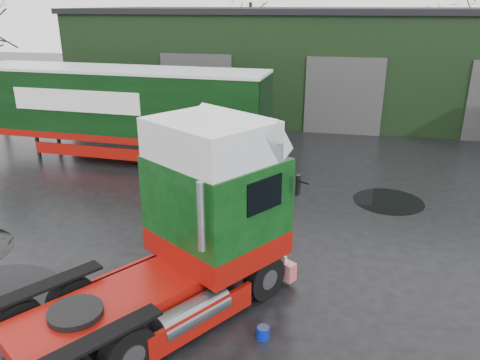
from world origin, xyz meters
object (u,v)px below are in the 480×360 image
(tree_back_a, at_px, (250,26))
(tree_back_b, at_px, (449,41))
(hero_tractor, at_px, (146,233))
(warehouse, at_px, (345,61))
(trailer_left, at_px, (120,115))
(wash_bucket, at_px, (263,333))

(tree_back_a, bearing_deg, tree_back_b, 0.00)
(hero_tractor, bearing_deg, warehouse, 114.24)
(trailer_left, distance_m, wash_bucket, 13.45)
(wash_bucket, relative_size, tree_back_a, 0.03)
(warehouse, relative_size, tree_back_b, 4.32)
(wash_bucket, xyz_separation_m, tree_back_b, (9.46, 33.09, 3.62))
(warehouse, xyz_separation_m, hero_tractor, (-3.94, -23.00, -1.01))
(trailer_left, xyz_separation_m, tree_back_a, (1.50, 22.48, 2.72))
(tree_back_a, xyz_separation_m, tree_back_b, (16.00, 0.00, -1.00))
(hero_tractor, bearing_deg, wash_bucket, 31.91)
(trailer_left, bearing_deg, tree_back_b, -34.96)
(trailer_left, bearing_deg, hero_tractor, -149.22)
(hero_tractor, distance_m, tree_back_b, 35.13)
(warehouse, distance_m, hero_tractor, 23.36)
(warehouse, xyz_separation_m, trailer_left, (-9.50, -12.48, -1.13))
(warehouse, xyz_separation_m, wash_bucket, (-1.46, -23.09, -3.03))
(tree_back_a, bearing_deg, warehouse, -51.34)
(warehouse, distance_m, trailer_left, 15.73)
(warehouse, relative_size, wash_bucket, 116.60)
(trailer_left, bearing_deg, wash_bucket, -139.90)
(wash_bucket, distance_m, tree_back_b, 34.61)
(warehouse, bearing_deg, tree_back_a, 128.66)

